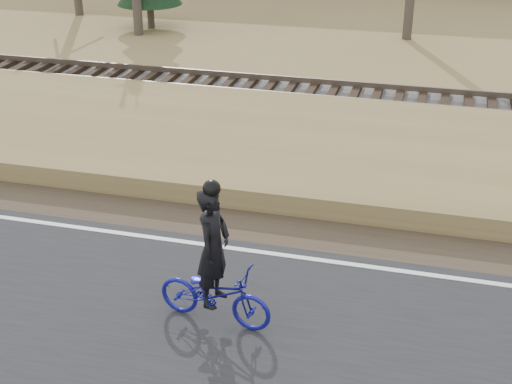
# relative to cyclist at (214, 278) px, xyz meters

# --- Properties ---
(embankment) EXTENTS (120.00, 5.00, 0.44)m
(embankment) POSITION_rel_cyclist_xyz_m (-5.86, 6.14, -0.61)
(embankment) COLOR olive
(embankment) RESTS_ON ground
(ballast) EXTENTS (120.00, 3.00, 0.45)m
(ballast) POSITION_rel_cyclist_xyz_m (-5.86, 9.94, -0.60)
(ballast) COLOR slate
(ballast) RESTS_ON ground
(railroad) EXTENTS (120.00, 2.40, 0.29)m
(railroad) POSITION_rel_cyclist_xyz_m (-5.86, 9.94, -0.30)
(railroad) COLOR black
(railroad) RESTS_ON ballast
(cyclist) EXTENTS (1.88, 0.86, 2.37)m
(cyclist) POSITION_rel_cyclist_xyz_m (0.00, 0.00, 0.00)
(cyclist) COLOR navy
(cyclist) RESTS_ON road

